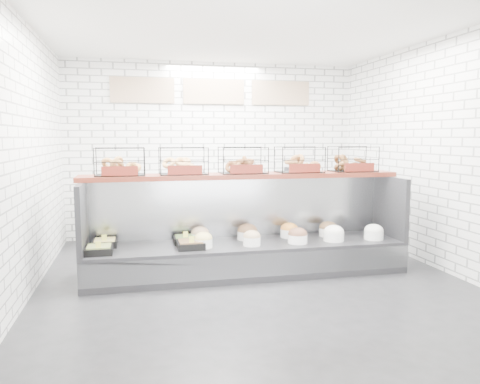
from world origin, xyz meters
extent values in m
plane|color=black|center=(0.00, 0.00, 0.00)|extent=(5.50, 5.50, 0.00)
cube|color=white|center=(0.00, 2.75, 1.50)|extent=(5.00, 0.02, 3.00)
cube|color=white|center=(-2.50, 0.00, 1.50)|extent=(0.02, 5.50, 3.00)
cube|color=white|center=(2.50, 0.00, 1.50)|extent=(0.02, 5.50, 3.00)
cube|color=white|center=(0.00, 0.00, 3.00)|extent=(5.00, 5.50, 0.02)
cube|color=tan|center=(-1.20, 2.72, 2.50)|extent=(1.05, 0.03, 0.42)
cube|color=tan|center=(0.00, 2.72, 2.50)|extent=(1.05, 0.03, 0.42)
cube|color=tan|center=(1.20, 2.72, 2.50)|extent=(1.05, 0.03, 0.42)
cube|color=black|center=(0.00, 0.30, 0.20)|extent=(4.00, 0.90, 0.40)
cube|color=#93969B|center=(0.00, -0.14, 0.22)|extent=(4.00, 0.03, 0.28)
cube|color=#93969B|center=(0.00, 0.71, 0.80)|extent=(4.00, 0.08, 0.80)
cube|color=black|center=(-1.97, 0.30, 0.80)|extent=(0.06, 0.90, 0.80)
cube|color=black|center=(1.97, 0.30, 0.80)|extent=(0.06, 0.90, 0.80)
cube|color=black|center=(-1.78, 0.11, 0.44)|extent=(0.30, 0.30, 0.08)
cube|color=olive|center=(-1.78, 0.11, 0.48)|extent=(0.26, 0.26, 0.04)
cube|color=#F3EF54|center=(-1.78, 0.00, 0.53)|extent=(0.06, 0.01, 0.08)
cube|color=black|center=(-1.74, 0.46, 0.44)|extent=(0.28, 0.28, 0.08)
cube|color=#F6E67E|center=(-1.74, 0.46, 0.48)|extent=(0.24, 0.24, 0.04)
cube|color=#F3EF54|center=(-1.74, 0.36, 0.53)|extent=(0.06, 0.01, 0.08)
cube|color=black|center=(-0.73, 0.14, 0.44)|extent=(0.32, 0.32, 0.08)
cube|color=brown|center=(-0.73, 0.14, 0.48)|extent=(0.27, 0.27, 0.04)
cube|color=#F3EF54|center=(-0.73, 0.03, 0.53)|extent=(0.06, 0.01, 0.08)
cube|color=black|center=(-0.77, 0.43, 0.44)|extent=(0.27, 0.27, 0.08)
cube|color=olive|center=(-0.77, 0.43, 0.48)|extent=(0.23, 0.23, 0.04)
cube|color=#F3EF54|center=(-0.77, 0.34, 0.53)|extent=(0.06, 0.01, 0.08)
cylinder|color=white|center=(-0.57, 0.15, 0.46)|extent=(0.22, 0.22, 0.11)
ellipsoid|color=#DEC971|center=(-0.57, 0.15, 0.52)|extent=(0.22, 0.22, 0.15)
cylinder|color=white|center=(-0.57, 0.49, 0.46)|extent=(0.23, 0.23, 0.11)
ellipsoid|color=tan|center=(-0.57, 0.49, 0.52)|extent=(0.23, 0.23, 0.16)
cylinder|color=white|center=(0.02, 0.12, 0.46)|extent=(0.22, 0.22, 0.11)
ellipsoid|color=tan|center=(0.02, 0.12, 0.52)|extent=(0.21, 0.21, 0.15)
cylinder|color=white|center=(0.05, 0.47, 0.46)|extent=(0.27, 0.27, 0.11)
ellipsoid|color=brown|center=(0.05, 0.47, 0.52)|extent=(0.26, 0.26, 0.18)
cylinder|color=white|center=(0.61, 0.12, 0.46)|extent=(0.25, 0.25, 0.11)
ellipsoid|color=brown|center=(0.61, 0.12, 0.52)|extent=(0.24, 0.24, 0.17)
cylinder|color=white|center=(0.62, 0.48, 0.46)|extent=(0.24, 0.24, 0.11)
ellipsoid|color=orange|center=(0.62, 0.48, 0.52)|extent=(0.23, 0.23, 0.16)
cylinder|color=white|center=(1.11, 0.14, 0.46)|extent=(0.26, 0.26, 0.11)
ellipsoid|color=white|center=(1.11, 0.14, 0.52)|extent=(0.26, 0.26, 0.18)
cylinder|color=white|center=(1.16, 0.44, 0.46)|extent=(0.25, 0.25, 0.11)
ellipsoid|color=brown|center=(1.16, 0.44, 0.52)|extent=(0.24, 0.24, 0.17)
cylinder|color=white|center=(1.66, 0.11, 0.46)|extent=(0.25, 0.25, 0.11)
ellipsoid|color=silver|center=(1.66, 0.11, 0.52)|extent=(0.25, 0.25, 0.17)
cube|color=#4F1911|center=(0.00, 0.52, 1.23)|extent=(4.10, 0.50, 0.06)
cube|color=black|center=(-1.53, 0.52, 1.43)|extent=(0.60, 0.38, 0.34)
cube|color=maroon|center=(-1.53, 0.32, 1.33)|extent=(0.42, 0.02, 0.11)
cube|color=black|center=(-0.77, 0.52, 1.43)|extent=(0.60, 0.38, 0.34)
cube|color=maroon|center=(-0.77, 0.32, 1.33)|extent=(0.42, 0.02, 0.11)
cube|color=black|center=(0.00, 0.52, 1.43)|extent=(0.60, 0.38, 0.34)
cube|color=maroon|center=(0.00, 0.32, 1.33)|extent=(0.42, 0.02, 0.11)
cube|color=black|center=(0.77, 0.52, 1.43)|extent=(0.60, 0.38, 0.34)
cube|color=maroon|center=(0.77, 0.32, 1.33)|extent=(0.42, 0.02, 0.11)
cube|color=black|center=(1.53, 0.52, 1.43)|extent=(0.60, 0.38, 0.34)
cube|color=maroon|center=(1.53, 0.32, 1.33)|extent=(0.42, 0.02, 0.11)
cube|color=#93969B|center=(0.00, 2.43, 0.45)|extent=(4.00, 0.60, 0.90)
cube|color=black|center=(-1.65, 2.38, 1.02)|extent=(0.40, 0.30, 0.24)
cube|color=silver|center=(-0.40, 2.48, 0.99)|extent=(0.35, 0.28, 0.18)
cylinder|color=#DC5637|center=(0.61, 2.47, 1.01)|extent=(0.09, 0.09, 0.22)
cube|color=black|center=(1.38, 2.41, 1.05)|extent=(0.30, 0.30, 0.30)
camera|label=1|loc=(-1.36, -5.34, 1.73)|focal=35.00mm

